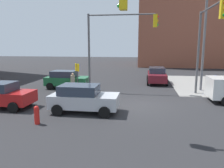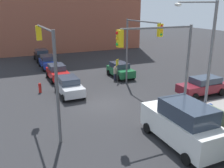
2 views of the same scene
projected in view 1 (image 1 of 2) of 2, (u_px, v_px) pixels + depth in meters
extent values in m
plane|color=#28282B|center=(139.00, 105.00, 14.34)|extent=(120.00, 120.00, 0.00)
cube|color=#93513D|center=(220.00, 18.00, 43.63)|extent=(32.00, 18.00, 18.50)
cylinder|color=#59595B|center=(89.00, 53.00, 18.82)|extent=(0.18, 0.18, 6.50)
cylinder|color=#59595B|center=(121.00, 15.00, 17.86)|extent=(5.53, 0.12, 0.12)
cube|color=yellow|center=(155.00, 21.00, 17.55)|extent=(0.32, 0.36, 1.00)
sphere|color=red|center=(158.00, 17.00, 17.47)|extent=(0.18, 0.18, 0.18)
sphere|color=orange|center=(158.00, 21.00, 17.53)|extent=(0.18, 0.18, 0.18)
sphere|color=green|center=(157.00, 25.00, 17.58)|extent=(0.18, 0.18, 0.18)
sphere|color=green|center=(119.00, 6.00, 9.12)|extent=(0.18, 0.18, 0.18)
cylinder|color=#59595B|center=(198.00, 54.00, 17.50)|extent=(0.18, 0.18, 6.50)
cylinder|color=#59595B|center=(211.00, 7.00, 14.43)|extent=(0.12, 5.18, 0.12)
cube|color=yellow|center=(224.00, 9.00, 12.00)|extent=(0.36, 0.32, 1.00)
sphere|color=green|center=(224.00, 15.00, 11.88)|extent=(0.18, 0.18, 0.18)
cylinder|color=slate|center=(204.00, 44.00, 18.53)|extent=(0.20, 0.20, 8.00)
cylinder|color=#4C4C4C|center=(77.00, 77.00, 18.68)|extent=(0.08, 0.08, 2.40)
cube|color=yellow|center=(77.00, 67.00, 18.53)|extent=(0.48, 0.48, 0.64)
cube|color=navy|center=(216.00, 86.00, 18.20)|extent=(0.56, 0.64, 1.15)
cylinder|color=navy|center=(216.00, 79.00, 18.10)|extent=(0.56, 0.64, 0.56)
cylinder|color=red|center=(37.00, 116.00, 10.91)|extent=(0.26, 0.26, 0.80)
sphere|color=red|center=(36.00, 108.00, 10.84)|extent=(0.24, 0.24, 0.24)
cube|color=maroon|center=(157.00, 77.00, 22.71)|extent=(1.80, 4.46, 0.75)
cube|color=#2D3847|center=(157.00, 70.00, 22.95)|extent=(1.58, 2.50, 0.55)
cylinder|color=black|center=(167.00, 83.00, 21.17)|extent=(0.22, 0.64, 0.64)
cylinder|color=black|center=(148.00, 82.00, 21.43)|extent=(0.22, 0.64, 0.64)
cylinder|color=black|center=(164.00, 78.00, 24.13)|extent=(0.22, 0.64, 0.64)
cylinder|color=black|center=(148.00, 78.00, 24.39)|extent=(0.22, 0.64, 0.64)
cube|color=#B7BABF|center=(85.00, 101.00, 12.84)|extent=(3.96, 1.80, 0.75)
cube|color=#2D3847|center=(79.00, 90.00, 12.77)|extent=(2.22, 1.58, 0.55)
cylinder|color=black|center=(110.00, 104.00, 13.58)|extent=(0.64, 0.22, 0.64)
cylinder|color=black|center=(104.00, 112.00, 11.83)|extent=(0.64, 0.22, 0.64)
cylinder|color=black|center=(68.00, 102.00, 13.98)|extent=(0.64, 0.22, 0.64)
cylinder|color=black|center=(57.00, 110.00, 12.22)|extent=(0.64, 0.22, 0.64)
cube|color=#B21919|center=(2.00, 97.00, 13.76)|extent=(3.93, 1.80, 0.75)
cylinder|color=black|center=(29.00, 100.00, 14.50)|extent=(0.64, 0.22, 0.64)
cylinder|color=black|center=(13.00, 107.00, 12.75)|extent=(0.64, 0.22, 0.64)
cube|color=#1E6638|center=(68.00, 81.00, 19.95)|extent=(3.86, 1.80, 0.75)
cube|color=#2D3847|center=(64.00, 74.00, 19.88)|extent=(2.16, 1.58, 0.55)
cylinder|color=black|center=(84.00, 84.00, 20.70)|extent=(0.64, 0.22, 0.64)
cylinder|color=black|center=(79.00, 87.00, 18.95)|extent=(0.64, 0.22, 0.64)
cylinder|color=black|center=(58.00, 83.00, 21.08)|extent=(0.64, 0.22, 0.64)
cylinder|color=black|center=(50.00, 86.00, 19.33)|extent=(0.64, 0.22, 0.64)
cylinder|color=black|center=(216.00, 94.00, 16.24)|extent=(0.64, 0.22, 0.64)
cylinder|color=#9E937A|center=(73.00, 79.00, 18.70)|extent=(0.36, 0.36, 0.61)
sphere|color=tan|center=(73.00, 74.00, 18.63)|extent=(0.21, 0.21, 0.21)
cylinder|color=#1E1E2D|center=(73.00, 87.00, 18.82)|extent=(0.28, 0.28, 0.77)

